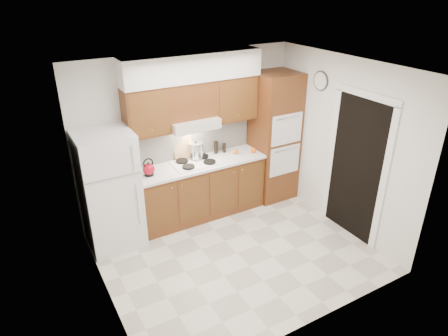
# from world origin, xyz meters

# --- Properties ---
(floor) EXTENTS (3.60, 3.60, 0.00)m
(floor) POSITION_xyz_m (0.00, 0.00, 0.00)
(floor) COLOR beige
(floor) RESTS_ON ground
(ceiling) EXTENTS (3.60, 3.60, 0.00)m
(ceiling) POSITION_xyz_m (0.00, 0.00, 2.60)
(ceiling) COLOR white
(ceiling) RESTS_ON wall_back
(wall_back) EXTENTS (3.60, 0.02, 2.60)m
(wall_back) POSITION_xyz_m (0.00, 1.50, 1.30)
(wall_back) COLOR silver
(wall_back) RESTS_ON floor
(wall_left) EXTENTS (0.02, 3.00, 2.60)m
(wall_left) POSITION_xyz_m (-1.80, 0.00, 1.30)
(wall_left) COLOR silver
(wall_left) RESTS_ON floor
(wall_right) EXTENTS (0.02, 3.00, 2.60)m
(wall_right) POSITION_xyz_m (1.80, 0.00, 1.30)
(wall_right) COLOR silver
(wall_right) RESTS_ON floor
(fridge) EXTENTS (0.75, 0.72, 1.72)m
(fridge) POSITION_xyz_m (-1.41, 1.14, 0.86)
(fridge) COLOR white
(fridge) RESTS_ON floor
(base_cabinets) EXTENTS (2.11, 0.60, 0.90)m
(base_cabinets) POSITION_xyz_m (0.02, 1.20, 0.45)
(base_cabinets) COLOR brown
(base_cabinets) RESTS_ON floor
(countertop) EXTENTS (2.13, 0.62, 0.04)m
(countertop) POSITION_xyz_m (0.03, 1.19, 0.92)
(countertop) COLOR white
(countertop) RESTS_ON base_cabinets
(backsplash) EXTENTS (2.11, 0.03, 0.56)m
(backsplash) POSITION_xyz_m (0.02, 1.49, 1.22)
(backsplash) COLOR white
(backsplash) RESTS_ON countertop
(oven_cabinet) EXTENTS (0.70, 0.65, 2.20)m
(oven_cabinet) POSITION_xyz_m (1.44, 1.18, 1.10)
(oven_cabinet) COLOR brown
(oven_cabinet) RESTS_ON floor
(upper_cab_left) EXTENTS (0.63, 0.33, 0.70)m
(upper_cab_left) POSITION_xyz_m (-0.71, 1.33, 1.85)
(upper_cab_left) COLOR brown
(upper_cab_left) RESTS_ON wall_back
(upper_cab_right) EXTENTS (0.73, 0.33, 0.70)m
(upper_cab_right) POSITION_xyz_m (0.72, 1.33, 1.85)
(upper_cab_right) COLOR brown
(upper_cab_right) RESTS_ON wall_back
(range_hood) EXTENTS (0.75, 0.45, 0.15)m
(range_hood) POSITION_xyz_m (-0.02, 1.27, 1.57)
(range_hood) COLOR silver
(range_hood) RESTS_ON wall_back
(upper_cab_over_hood) EXTENTS (0.75, 0.33, 0.55)m
(upper_cab_over_hood) POSITION_xyz_m (-0.02, 1.33, 1.92)
(upper_cab_over_hood) COLOR brown
(upper_cab_over_hood) RESTS_ON range_hood
(soffit) EXTENTS (2.13, 0.36, 0.40)m
(soffit) POSITION_xyz_m (0.03, 1.32, 2.40)
(soffit) COLOR silver
(soffit) RESTS_ON wall_back
(cooktop) EXTENTS (0.74, 0.50, 0.01)m
(cooktop) POSITION_xyz_m (-0.02, 1.21, 0.95)
(cooktop) COLOR white
(cooktop) RESTS_ON countertop
(doorway) EXTENTS (0.02, 0.90, 2.10)m
(doorway) POSITION_xyz_m (1.79, -0.35, 1.05)
(doorway) COLOR black
(doorway) RESTS_ON floor
(wall_clock) EXTENTS (0.02, 0.30, 0.30)m
(wall_clock) POSITION_xyz_m (1.79, 0.55, 2.15)
(wall_clock) COLOR #3F3833
(wall_clock) RESTS_ON wall_right
(kettle) EXTENTS (0.22, 0.22, 0.18)m
(kettle) POSITION_xyz_m (-0.81, 1.16, 1.04)
(kettle) COLOR maroon
(kettle) RESTS_ON countertop
(cutting_board) EXTENTS (0.30, 0.15, 0.37)m
(cutting_board) POSITION_xyz_m (-0.13, 1.45, 1.14)
(cutting_board) COLOR tan
(cutting_board) RESTS_ON countertop
(stock_pot) EXTENTS (0.30, 0.30, 0.24)m
(stock_pot) POSITION_xyz_m (0.05, 1.35, 1.09)
(stock_pot) COLOR silver
(stock_pot) RESTS_ON cooktop
(condiment_a) EXTENTS (0.06, 0.06, 0.21)m
(condiment_a) POSITION_xyz_m (0.43, 1.38, 1.05)
(condiment_a) COLOR black
(condiment_a) RESTS_ON countertop
(condiment_b) EXTENTS (0.07, 0.07, 0.17)m
(condiment_b) POSITION_xyz_m (0.48, 1.45, 1.03)
(condiment_b) COLOR black
(condiment_b) RESTS_ON countertop
(condiment_c) EXTENTS (0.06, 0.06, 0.16)m
(condiment_c) POSITION_xyz_m (0.57, 1.35, 1.02)
(condiment_c) COLOR black
(condiment_c) RESTS_ON countertop
(orange_near) EXTENTS (0.10, 0.10, 0.09)m
(orange_near) POSITION_xyz_m (0.98, 1.10, 0.98)
(orange_near) COLOR #E4540C
(orange_near) RESTS_ON countertop
(orange_far) EXTENTS (0.11, 0.11, 0.08)m
(orange_far) POSITION_xyz_m (0.70, 1.19, 0.98)
(orange_far) COLOR orange
(orange_far) RESTS_ON countertop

